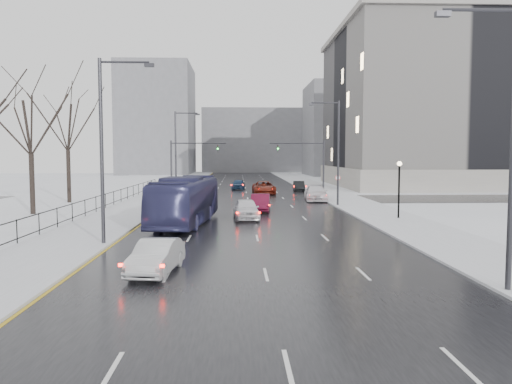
{
  "coord_description": "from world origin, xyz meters",
  "views": [
    {
      "loc": [
        -1.15,
        -6.98,
        4.9
      ],
      "look_at": [
        0.06,
        25.36,
        2.5
      ],
      "focal_mm": 35.0,
      "sensor_mm": 36.0,
      "label": 1
    }
  ],
  "objects": [
    {
      "name": "mast_signal_right",
      "position": [
        7.33,
        48.0,
        4.11
      ],
      "size": [
        6.1,
        0.33,
        6.5
      ],
      "color": "#2D2D33",
      "rests_on": "ground"
    },
    {
      "name": "bus",
      "position": [
        -4.8,
        28.12,
        1.72
      ],
      "size": [
        4.05,
        12.29,
        3.36
      ],
      "primitive_type": "imported",
      "rotation": [
        0.0,
        0.0,
        -0.1
      ],
      "color": "navy",
      "rests_on": "road"
    },
    {
      "name": "iron_fence",
      "position": [
        -13.0,
        30.0,
        0.91
      ],
      "size": [
        0.06,
        70.0,
        1.3
      ],
      "color": "black",
      "rests_on": "sidewalk_left"
    },
    {
      "name": "tree_park_e",
      "position": [
        -18.2,
        44.0,
        0.0
      ],
      "size": [
        9.45,
        9.45,
        13.5
      ],
      "primitive_type": null,
      "color": "black",
      "rests_on": "ground"
    },
    {
      "name": "streetlight_r_mid",
      "position": [
        8.17,
        40.0,
        5.62
      ],
      "size": [
        2.95,
        0.25,
        10.0
      ],
      "color": "#2D2D33",
      "rests_on": "ground"
    },
    {
      "name": "road",
      "position": [
        0.0,
        60.0,
        0.02
      ],
      "size": [
        16.0,
        150.0,
        0.04
      ],
      "primitive_type": "cube",
      "color": "black",
      "rests_on": "ground"
    },
    {
      "name": "mast_signal_left",
      "position": [
        -7.33,
        48.0,
        4.11
      ],
      "size": [
        6.1,
        0.33,
        6.5
      ],
      "color": "#2D2D33",
      "rests_on": "ground"
    },
    {
      "name": "bldg_far_left",
      "position": [
        -22.0,
        125.0,
        14.0
      ],
      "size": [
        18.0,
        22.0,
        28.0
      ],
      "primitive_type": "cube",
      "color": "slate",
      "rests_on": "ground"
    },
    {
      "name": "sedan_left_near",
      "position": [
        -4.5,
        13.41,
        0.73
      ],
      "size": [
        1.98,
        4.34,
        1.38
      ],
      "primitive_type": "imported",
      "rotation": [
        0.0,
        0.0,
        -0.13
      ],
      "color": "silver",
      "rests_on": "road"
    },
    {
      "name": "sedan_right_far",
      "position": [
        7.2,
        45.67,
        0.85
      ],
      "size": [
        2.67,
        5.72,
        1.62
      ],
      "primitive_type": "imported",
      "rotation": [
        0.0,
        0.0,
        -0.07
      ],
      "color": "white",
      "rests_on": "road"
    },
    {
      "name": "sidewalk_left",
      "position": [
        -10.5,
        60.0,
        0.08
      ],
      "size": [
        5.0,
        150.0,
        0.16
      ],
      "primitive_type": "cube",
      "color": "silver",
      "rests_on": "ground"
    },
    {
      "name": "streetlight_l_far",
      "position": [
        -8.17,
        52.0,
        5.62
      ],
      "size": [
        2.95,
        0.25,
        10.0
      ],
      "color": "#2D2D33",
      "rests_on": "ground"
    },
    {
      "name": "no_uturn_sign",
      "position": [
        9.2,
        44.0,
        2.3
      ],
      "size": [
        0.6,
        0.06,
        2.7
      ],
      "color": "#2D2D33",
      "rests_on": "sidewalk_right"
    },
    {
      "name": "sedan_right_near",
      "position": [
        0.82,
        35.93,
        0.79
      ],
      "size": [
        1.97,
        4.66,
        1.5
      ],
      "primitive_type": "imported",
      "rotation": [
        0.0,
        0.0,
        -0.09
      ],
      "color": "maroon",
      "rests_on": "road"
    },
    {
      "name": "park_strip",
      "position": [
        -20.0,
        60.0,
        0.06
      ],
      "size": [
        14.0,
        150.0,
        0.12
      ],
      "primitive_type": "cube",
      "color": "white",
      "rests_on": "ground"
    },
    {
      "name": "streetlight_r_near",
      "position": [
        8.17,
        10.0,
        5.62
      ],
      "size": [
        2.95,
        0.25,
        10.0
      ],
      "color": "#2D2D33",
      "rests_on": "ground"
    },
    {
      "name": "tree_park_d",
      "position": [
        -17.8,
        34.0,
        0.0
      ],
      "size": [
        8.75,
        8.75,
        12.5
      ],
      "primitive_type": null,
      "color": "black",
      "rests_on": "ground"
    },
    {
      "name": "lamppost_r_mid",
      "position": [
        11.0,
        30.0,
        2.94
      ],
      "size": [
        0.36,
        0.36,
        4.28
      ],
      "color": "black",
      "rests_on": "sidewalk_right"
    },
    {
      "name": "sedan_right_distant",
      "position": [
        7.2,
        60.31,
        0.71
      ],
      "size": [
        1.62,
        4.14,
        1.34
      ],
      "primitive_type": "imported",
      "rotation": [
        0.0,
        0.0,
        -0.05
      ],
      "color": "black",
      "rests_on": "road"
    },
    {
      "name": "sedan_center_near",
      "position": [
        -0.5,
        30.62,
        0.82
      ],
      "size": [
        2.12,
        4.69,
        1.56
      ],
      "primitive_type": "imported",
      "rotation": [
        0.0,
        0.0,
        0.06
      ],
      "color": "white",
      "rests_on": "road"
    },
    {
      "name": "streetlight_l_near",
      "position": [
        -8.17,
        20.0,
        5.62
      ],
      "size": [
        2.95,
        0.25,
        10.0
      ],
      "color": "#2D2D33",
      "rests_on": "ground"
    },
    {
      "name": "sedan_right_cross",
      "position": [
        2.15,
        55.09,
        0.84
      ],
      "size": [
        2.88,
        5.86,
        1.6
      ],
      "primitive_type": "imported",
      "rotation": [
        0.0,
        0.0,
        0.04
      ],
      "color": "maroon",
      "rests_on": "road"
    },
    {
      "name": "sidewalk_right",
      "position": [
        10.5,
        60.0,
        0.08
      ],
      "size": [
        5.0,
        150.0,
        0.16
      ],
      "primitive_type": "cube",
      "color": "silver",
      "rests_on": "ground"
    },
    {
      "name": "sedan_center_far",
      "position": [
        -1.03,
        63.64,
        0.76
      ],
      "size": [
        2.03,
        4.37,
        1.45
      ],
      "primitive_type": "imported",
      "rotation": [
        0.0,
        0.0,
        -0.08
      ],
      "color": "navy",
      "rests_on": "road"
    },
    {
      "name": "cross_road",
      "position": [
        0.0,
        48.0,
        0.02
      ],
      "size": [
        130.0,
        10.0,
        0.04
      ],
      "primitive_type": "cube",
      "color": "black",
      "rests_on": "ground"
    },
    {
      "name": "bldg_far_center",
      "position": [
        4.0,
        140.0,
        9.0
      ],
      "size": [
        30.0,
        18.0,
        18.0
      ],
      "primitive_type": "cube",
      "color": "slate",
      "rests_on": "ground"
    },
    {
      "name": "civic_building",
      "position": [
        35.0,
        72.0,
        11.21
      ],
      "size": [
        41.0,
        31.0,
        24.8
      ],
      "color": "gray",
      "rests_on": "ground"
    },
    {
      "name": "bldg_far_right",
      "position": [
        28.0,
        115.0,
        11.0
      ],
      "size": [
        24.0,
        20.0,
        22.0
      ],
      "primitive_type": "cube",
      "color": "slate",
      "rests_on": "ground"
    }
  ]
}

